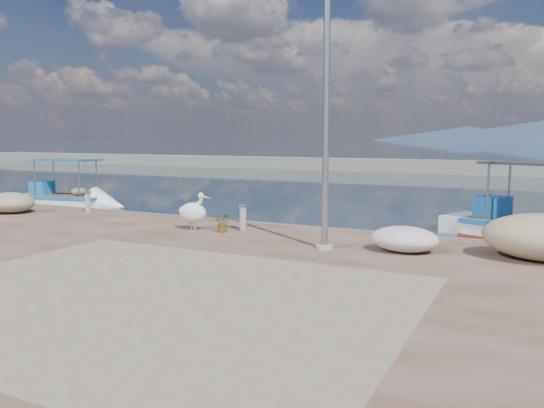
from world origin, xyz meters
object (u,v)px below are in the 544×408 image
Objects in this scene: boat_left at (66,202)px; lamp_post at (326,114)px; boat_right at (536,234)px; bollard_near at (243,216)px; pelican at (194,212)px.

lamp_post is at bearing -32.13° from boat_left.
lamp_post reaches higher than boat_right.
boat_right is 0.91× the size of lamp_post.
boat_right reaches higher than bollard_near.
lamp_post reaches higher than boat_left.
boat_left is 11.97m from pelican.
boat_right is 8.64m from lamp_post.
pelican is at bearing -126.79° from boat_right.
boat_left is at bearing -156.38° from boat_right.
lamp_post is at bearing -23.08° from bollard_near.
pelican is (-9.17, -5.55, 0.81)m from boat_right.
bollard_near is (12.22, -4.45, 0.73)m from boat_left.
pelican reaches higher than bollard_near.
lamp_post is (15.32, -5.77, 3.59)m from boat_left.
bollard_near is at bearing 156.92° from lamp_post.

